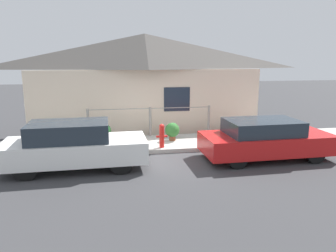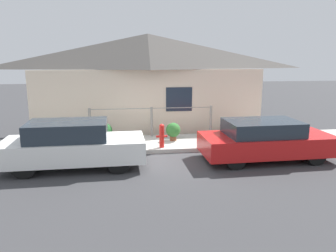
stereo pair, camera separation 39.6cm
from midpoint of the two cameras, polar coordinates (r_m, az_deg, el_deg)
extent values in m
plane|color=#38383A|center=(11.24, -0.97, -4.87)|extent=(60.00, 60.00, 0.00)
cube|color=#B2AFA8|center=(12.24, -1.54, -3.09)|extent=(24.00, 2.14, 0.15)
cube|color=beige|center=(13.65, -2.31, 4.05)|extent=(9.67, 0.12, 2.74)
cube|color=#1E2838|center=(13.72, 2.76, 4.67)|extent=(1.10, 0.04, 1.00)
pyramid|color=#605B56|center=(14.55, -2.77, 12.88)|extent=(10.07, 2.20, 1.48)
cylinder|color=gray|center=(12.98, -12.58, 0.48)|extent=(0.10, 0.10, 1.17)
cylinder|color=gray|center=(12.98, -1.98, 0.77)|extent=(0.10, 0.10, 1.17)
cylinder|color=gray|center=(13.42, 8.28, 1.03)|extent=(0.10, 0.10, 1.17)
cylinder|color=gray|center=(12.89, -1.99, 3.10)|extent=(4.80, 0.03, 0.03)
cube|color=white|center=(10.08, -14.87, -3.96)|extent=(4.15, 1.72, 0.63)
cube|color=#232D38|center=(9.96, -16.00, -0.76)|extent=(2.30, 1.48, 0.53)
cylinder|color=black|center=(10.75, -7.64, -3.95)|extent=(0.67, 0.22, 0.66)
cylinder|color=black|center=(9.43, -7.44, -6.26)|extent=(0.67, 0.22, 0.66)
cylinder|color=black|center=(11.01, -21.08, -4.28)|extent=(0.67, 0.22, 0.66)
cylinder|color=black|center=(9.73, -22.76, -6.56)|extent=(0.67, 0.22, 0.66)
cube|color=red|center=(11.03, 17.73, -2.97)|extent=(4.20, 1.82, 0.60)
cube|color=#232D38|center=(10.83, 17.12, -0.30)|extent=(2.32, 1.57, 0.46)
cylinder|color=black|center=(12.32, 21.51, -2.77)|extent=(0.60, 0.21, 0.60)
cylinder|color=black|center=(11.12, 25.33, -4.67)|extent=(0.60, 0.21, 0.60)
cylinder|color=black|center=(11.25, 10.08, -3.46)|extent=(0.60, 0.21, 0.60)
cylinder|color=black|center=(9.92, 12.84, -5.72)|extent=(0.60, 0.21, 0.60)
cylinder|color=red|center=(11.41, -0.10, -2.00)|extent=(0.17, 0.17, 0.71)
sphere|color=red|center=(11.32, -0.10, -0.07)|extent=(0.18, 0.18, 0.18)
cylinder|color=red|center=(11.39, -0.71, -1.84)|extent=(0.15, 0.08, 0.08)
cylinder|color=red|center=(11.42, 0.51, -1.80)|extent=(0.15, 0.08, 0.08)
cylinder|color=brown|center=(12.41, 1.81, -2.07)|extent=(0.25, 0.25, 0.20)
sphere|color=#2D6B2D|center=(12.34, 1.82, -0.70)|extent=(0.55, 0.55, 0.55)
cylinder|color=brown|center=(12.41, -10.02, -2.20)|extent=(0.20, 0.20, 0.22)
sphere|color=#235B28|center=(12.34, -10.07, -0.77)|extent=(0.56, 0.56, 0.56)
cylinder|color=brown|center=(13.08, 12.30, -1.69)|extent=(0.29, 0.29, 0.16)
sphere|color=#235B28|center=(13.03, 12.34, -0.72)|extent=(0.39, 0.39, 0.39)
camera|label=1|loc=(0.20, -89.00, 0.22)|focal=35.00mm
camera|label=2|loc=(0.20, 91.00, -0.22)|focal=35.00mm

